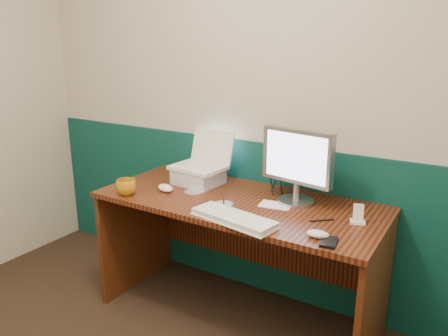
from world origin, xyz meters
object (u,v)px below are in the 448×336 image
Objects in this scene: laptop at (198,149)px; mug at (126,187)px; desk at (238,260)px; monitor at (298,166)px; camcorder at (276,178)px; keyboard at (234,219)px.

mug is at bearing -116.70° from laptop.
laptop is at bearing 161.55° from desk.
camcorder is (-0.16, 0.07, -0.11)m from monitor.
laptop is 0.66m from keyboard.
laptop is at bearing -175.05° from camcorder.
keyboard is 3.86× the size of mug.
laptop is (-0.35, 0.12, 0.60)m from desk.
mug is 0.61× the size of camcorder.
laptop is 0.65m from monitor.
laptop is 0.51m from camcorder.
desk is 3.62× the size of keyboard.
laptop is 1.64× the size of camcorder.
keyboard is at bearing -34.30° from laptop.
mug is at bearing -146.18° from monitor.
monitor reaches higher than keyboard.
desk is 0.49m from keyboard.
monitor is (0.29, 0.12, 0.58)m from desk.
monitor is 0.21m from camcorder.
desk is 0.53m from camcorder.
keyboard is at bearing -101.94° from monitor.
desk is at bearing 125.68° from keyboard.
camcorder reaches higher than desk.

